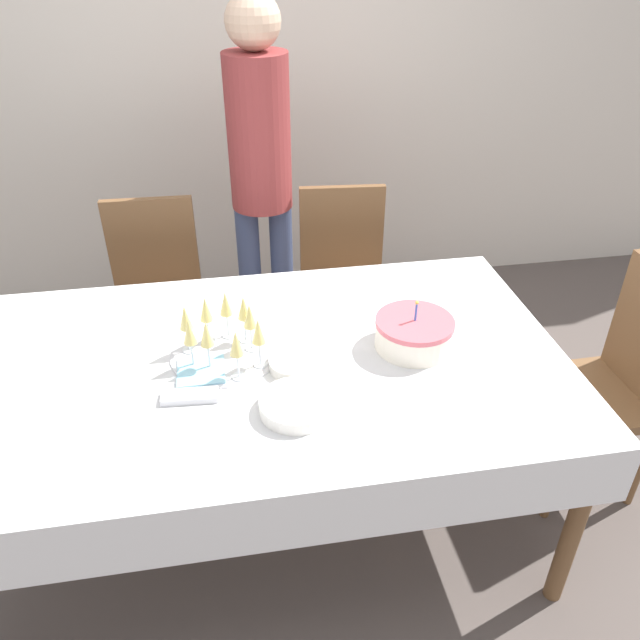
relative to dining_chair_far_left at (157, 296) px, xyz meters
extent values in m
plane|color=#564C47|center=(0.43, -0.90, -0.51)|extent=(12.00, 12.00, 0.00)
cube|color=silver|center=(0.43, 0.93, 0.84)|extent=(8.00, 0.05, 2.70)
cube|color=white|center=(0.43, -0.90, 0.23)|extent=(1.93, 1.14, 0.03)
cube|color=white|center=(0.43, -0.90, 0.14)|extent=(1.96, 1.17, 0.21)
cylinder|color=brown|center=(1.34, -1.41, -0.15)|extent=(0.06, 0.06, 0.73)
cylinder|color=brown|center=(-0.47, -0.39, -0.15)|extent=(0.06, 0.06, 0.73)
cylinder|color=brown|center=(1.34, -0.39, -0.15)|extent=(0.06, 0.06, 0.73)
cube|color=brown|center=(0.00, -0.08, -0.09)|extent=(0.43, 0.43, 0.04)
cube|color=brown|center=(0.00, 0.11, 0.18)|extent=(0.40, 0.05, 0.50)
cylinder|color=brown|center=(0.17, -0.27, -0.31)|extent=(0.04, 0.04, 0.40)
cylinder|color=brown|center=(-0.19, -0.26, -0.31)|extent=(0.04, 0.04, 0.40)
cylinder|color=brown|center=(0.18, 0.09, -0.31)|extent=(0.04, 0.04, 0.40)
cylinder|color=brown|center=(-0.18, 0.10, -0.31)|extent=(0.04, 0.04, 0.40)
cube|color=brown|center=(0.87, -0.08, -0.09)|extent=(0.45, 0.45, 0.04)
cube|color=brown|center=(0.88, 0.11, 0.18)|extent=(0.40, 0.07, 0.50)
cylinder|color=brown|center=(1.03, -0.28, -0.31)|extent=(0.04, 0.04, 0.40)
cylinder|color=brown|center=(0.67, -0.25, -0.31)|extent=(0.04, 0.04, 0.40)
cylinder|color=brown|center=(1.06, 0.08, -0.31)|extent=(0.04, 0.04, 0.40)
cylinder|color=brown|center=(0.70, 0.11, -0.31)|extent=(0.04, 0.04, 0.40)
cube|color=brown|center=(1.65, -0.90, -0.09)|extent=(0.43, 0.43, 0.04)
cylinder|color=brown|center=(1.47, -1.09, -0.31)|extent=(0.04, 0.04, 0.40)
cylinder|color=brown|center=(1.47, -0.73, -0.31)|extent=(0.04, 0.04, 0.40)
cylinder|color=brown|center=(1.83, -1.08, -0.31)|extent=(0.04, 0.04, 0.40)
cylinder|color=brown|center=(1.83, -0.72, -0.31)|extent=(0.04, 0.04, 0.40)
cylinder|color=silver|center=(0.93, -0.91, 0.29)|extent=(0.26, 0.26, 0.09)
cylinder|color=#D15B66|center=(0.93, -0.91, 0.34)|extent=(0.26, 0.26, 0.02)
cylinder|color=#3F72D8|center=(0.93, -0.91, 0.38)|extent=(0.01, 0.01, 0.06)
sphere|color=#F9CC4C|center=(0.93, -0.91, 0.41)|extent=(0.01, 0.01, 0.01)
cylinder|color=silver|center=(0.30, -0.85, 0.25)|extent=(0.36, 0.36, 0.01)
cylinder|color=silver|center=(0.39, -0.84, 0.25)|extent=(0.05, 0.05, 0.00)
cylinder|color=silver|center=(0.39, -0.84, 0.30)|extent=(0.01, 0.01, 0.08)
cone|color=#E0CC72|center=(0.39, -0.84, 0.38)|extent=(0.04, 0.04, 0.08)
cylinder|color=silver|center=(0.37, -0.79, 0.25)|extent=(0.05, 0.05, 0.00)
cylinder|color=silver|center=(0.37, -0.79, 0.30)|extent=(0.01, 0.01, 0.08)
cone|color=#E0CC72|center=(0.37, -0.79, 0.38)|extent=(0.04, 0.04, 0.08)
cylinder|color=silver|center=(0.31, -0.75, 0.25)|extent=(0.05, 0.05, 0.00)
cylinder|color=silver|center=(0.31, -0.75, 0.30)|extent=(0.01, 0.01, 0.08)
cone|color=#E0CC72|center=(0.31, -0.75, 0.38)|extent=(0.04, 0.04, 0.08)
cylinder|color=silver|center=(0.25, -0.78, 0.25)|extent=(0.05, 0.05, 0.00)
cylinder|color=silver|center=(0.25, -0.78, 0.30)|extent=(0.01, 0.01, 0.08)
cone|color=#E0CC72|center=(0.25, -0.78, 0.38)|extent=(0.04, 0.04, 0.08)
cylinder|color=silver|center=(0.18, -0.82, 0.25)|extent=(0.05, 0.05, 0.00)
cylinder|color=silver|center=(0.18, -0.82, 0.30)|extent=(0.01, 0.01, 0.08)
cone|color=#E0CC72|center=(0.18, -0.82, 0.38)|extent=(0.04, 0.04, 0.08)
cylinder|color=silver|center=(0.19, -0.90, 0.25)|extent=(0.05, 0.05, 0.00)
cylinder|color=silver|center=(0.19, -0.90, 0.30)|extent=(0.01, 0.01, 0.08)
cone|color=#E0CC72|center=(0.19, -0.90, 0.38)|extent=(0.04, 0.04, 0.08)
cylinder|color=silver|center=(0.25, -0.92, 0.25)|extent=(0.05, 0.05, 0.00)
cylinder|color=silver|center=(0.25, -0.92, 0.30)|extent=(0.01, 0.01, 0.08)
cone|color=#E0CC72|center=(0.25, -0.92, 0.38)|extent=(0.04, 0.04, 0.08)
cylinder|color=silver|center=(0.33, -0.99, 0.25)|extent=(0.05, 0.05, 0.00)
cylinder|color=silver|center=(0.33, -0.99, 0.30)|extent=(0.01, 0.01, 0.08)
cone|color=#E0CC72|center=(0.33, -0.99, 0.38)|extent=(0.04, 0.04, 0.08)
cylinder|color=silver|center=(0.41, -0.94, 0.25)|extent=(0.05, 0.05, 0.00)
cylinder|color=silver|center=(0.41, -0.94, 0.30)|extent=(0.01, 0.01, 0.08)
cone|color=#E0CC72|center=(0.41, -0.94, 0.38)|extent=(0.04, 0.04, 0.08)
cylinder|color=silver|center=(0.49, -1.17, 0.25)|extent=(0.22, 0.22, 0.01)
cylinder|color=silver|center=(0.49, -1.17, 0.25)|extent=(0.22, 0.22, 0.01)
cylinder|color=silver|center=(0.49, -1.17, 0.26)|extent=(0.22, 0.22, 0.01)
cylinder|color=silver|center=(0.49, -1.17, 0.27)|extent=(0.22, 0.22, 0.01)
cylinder|color=silver|center=(0.49, -1.17, 0.27)|extent=(0.22, 0.22, 0.01)
cylinder|color=silver|center=(0.49, -1.17, 0.28)|extent=(0.22, 0.22, 0.01)
cylinder|color=silver|center=(0.52, -0.96, 0.25)|extent=(0.18, 0.18, 0.01)
cylinder|color=silver|center=(0.52, -0.96, 0.25)|extent=(0.18, 0.18, 0.01)
cylinder|color=silver|center=(0.52, -0.96, 0.26)|extent=(0.18, 0.18, 0.01)
cylinder|color=silver|center=(0.52, -0.96, 0.27)|extent=(0.18, 0.18, 0.01)
cylinder|color=silver|center=(0.52, -0.96, 0.27)|extent=(0.18, 0.18, 0.01)
cube|color=silver|center=(0.94, -1.14, 0.24)|extent=(0.29, 0.10, 0.00)
cube|color=silver|center=(0.18, -1.06, 0.25)|extent=(0.17, 0.07, 0.02)
cube|color=#8CC6E0|center=(0.22, -0.94, 0.25)|extent=(0.15, 0.15, 0.01)
cylinder|color=#3F4C72|center=(0.44, 0.18, -0.09)|extent=(0.11, 0.11, 0.85)
cylinder|color=#3F4C72|center=(0.60, 0.18, -0.09)|extent=(0.11, 0.11, 0.85)
cylinder|color=maroon|center=(0.52, 0.18, 0.67)|extent=(0.28, 0.28, 0.67)
sphere|color=#D8B293|center=(0.52, 0.18, 1.12)|extent=(0.23, 0.23, 0.23)
camera|label=1|loc=(0.33, -2.56, 1.47)|focal=35.00mm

